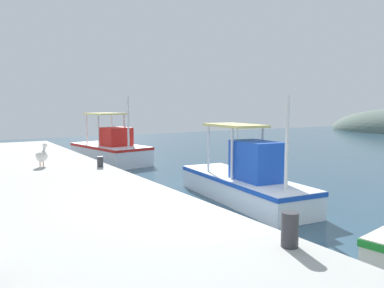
{
  "coord_description": "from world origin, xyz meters",
  "views": [
    {
      "loc": [
        7.11,
        -4.75,
        2.98
      ],
      "look_at": [
        -3.52,
        1.87,
        1.73
      ],
      "focal_mm": 35.31,
      "sensor_mm": 36.0,
      "label": 1
    }
  ],
  "objects_px": {
    "fishing_boat_nearest": "(111,150)",
    "pelican": "(42,155)",
    "mooring_bollard_second": "(290,230)",
    "fishing_boat_second": "(245,181)",
    "mooring_bollard_nearest": "(100,162)"
  },
  "relations": [
    {
      "from": "pelican",
      "to": "mooring_bollard_nearest",
      "type": "distance_m",
      "value": 2.16
    },
    {
      "from": "fishing_boat_nearest",
      "to": "mooring_bollard_second",
      "type": "distance_m",
      "value": 15.21
    },
    {
      "from": "fishing_boat_second",
      "to": "mooring_bollard_second",
      "type": "distance_m",
      "value": 5.97
    },
    {
      "from": "fishing_boat_nearest",
      "to": "fishing_boat_second",
      "type": "xyz_separation_m",
      "value": [
        10.01,
        0.76,
        -0.04
      ]
    },
    {
      "from": "mooring_bollard_nearest",
      "to": "mooring_bollard_second",
      "type": "bearing_deg",
      "value": 0.0
    },
    {
      "from": "mooring_bollard_nearest",
      "to": "mooring_bollard_second",
      "type": "xyz_separation_m",
      "value": [
        9.15,
        0.0,
        0.08
      ]
    },
    {
      "from": "fishing_boat_second",
      "to": "mooring_bollard_nearest",
      "type": "relative_size",
      "value": 14.96
    },
    {
      "from": "pelican",
      "to": "mooring_bollard_nearest",
      "type": "xyz_separation_m",
      "value": [
        1.25,
        1.75,
        -0.21
      ]
    },
    {
      "from": "pelican",
      "to": "mooring_bollard_second",
      "type": "height_order",
      "value": "pelican"
    },
    {
      "from": "mooring_bollard_second",
      "to": "fishing_boat_second",
      "type": "bearing_deg",
      "value": 146.86
    },
    {
      "from": "mooring_bollard_nearest",
      "to": "fishing_boat_nearest",
      "type": "bearing_deg",
      "value": 156.9
    },
    {
      "from": "fishing_boat_nearest",
      "to": "pelican",
      "type": "xyz_separation_m",
      "value": [
        4.6,
        -4.25,
        0.52
      ]
    },
    {
      "from": "pelican",
      "to": "mooring_bollard_nearest",
      "type": "bearing_deg",
      "value": 54.46
    },
    {
      "from": "fishing_boat_nearest",
      "to": "pelican",
      "type": "distance_m",
      "value": 6.28
    },
    {
      "from": "fishing_boat_nearest",
      "to": "mooring_bollard_second",
      "type": "bearing_deg",
      "value": -9.45
    }
  ]
}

